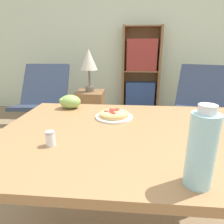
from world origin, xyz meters
TOP-DOWN VIEW (x-y plane):
  - wall_back at (0.00, 2.62)m, footprint 8.00×0.05m
  - dining_table at (-0.05, -0.11)m, footprint 1.34×0.91m
  - pizza_on_plate at (-0.18, 0.08)m, footprint 0.21×0.21m
  - grape_bunch at (-0.48, 0.24)m, footprint 0.14×0.11m
  - drink_bottle at (0.11, -0.48)m, footprint 0.08×0.08m
  - salt_shaker at (-0.41, -0.28)m, footprint 0.04×0.04m
  - lounge_chair_near at (-1.26, 1.54)m, footprint 0.67×0.80m
  - lounge_chair_far at (0.83, 1.61)m, footprint 0.82×0.93m
  - bookshelf at (0.09, 2.48)m, footprint 0.63×0.24m
  - side_table at (-0.59, 1.43)m, footprint 0.34×0.34m
  - table_lamp at (-0.59, 1.43)m, footprint 0.21×0.21m

SIDE VIEW (x-z plane):
  - lounge_chair_near at x=-1.26m, z-range -0.15..0.73m
  - lounge_chair_far at x=0.83m, z-range -0.15..0.73m
  - side_table at x=-0.59m, z-range 0.00..0.58m
  - dining_table at x=-0.05m, z-range 0.28..1.00m
  - bookshelf at x=0.09m, z-range -0.06..1.39m
  - pizza_on_plate at x=-0.18m, z-range 0.72..0.76m
  - salt_shaker at x=-0.41m, z-range 0.73..0.79m
  - grape_bunch at x=-0.48m, z-range 0.73..0.81m
  - drink_bottle at x=0.11m, z-range 0.72..0.96m
  - table_lamp at x=-0.59m, z-range 0.69..1.20m
  - wall_back at x=0.00m, z-range 0.00..2.60m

